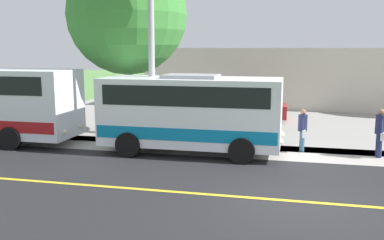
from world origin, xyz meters
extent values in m
plane|color=#548442|center=(0.00, 0.00, 0.00)|extent=(120.00, 120.00, 0.00)
cube|color=black|center=(0.00, 0.00, 0.00)|extent=(8.00, 100.00, 0.01)
cube|color=#9E9991|center=(-5.20, 0.00, 0.00)|extent=(2.40, 100.00, 0.01)
cube|color=gray|center=(-12.40, 3.00, 0.00)|extent=(14.00, 36.00, 0.01)
cube|color=gold|center=(0.00, 0.00, 0.01)|extent=(0.16, 100.00, 0.00)
cube|color=white|center=(-4.54, -3.78, 1.56)|extent=(2.48, 6.54, 2.43)
cube|color=#0C72A5|center=(-4.54, -3.78, 0.90)|extent=(2.52, 6.41, 0.44)
cube|color=black|center=(-4.54, -3.78, 2.23)|extent=(2.52, 5.89, 0.70)
cube|color=gray|center=(-4.54, -3.78, 2.84)|extent=(1.49, 1.96, 0.12)
cylinder|color=black|center=(-5.78, -1.75, 0.45)|extent=(0.25, 0.90, 0.90)
cylinder|color=black|center=(-3.30, -1.75, 0.45)|extent=(0.25, 0.90, 0.90)
cylinder|color=black|center=(-5.78, -5.80, 0.45)|extent=(0.25, 0.90, 0.90)
cylinder|color=black|center=(-3.30, -5.80, 0.45)|extent=(0.25, 0.90, 0.90)
sphere|color=#F2EACC|center=(-5.22, -0.49, 0.70)|extent=(0.20, 0.20, 0.20)
sphere|color=#F2EACC|center=(-3.86, -0.49, 0.70)|extent=(0.20, 0.20, 0.20)
cylinder|color=black|center=(-5.62, -10.58, 0.45)|extent=(0.25, 0.90, 0.90)
cylinder|color=black|center=(-3.30, -10.58, 0.45)|extent=(0.25, 0.90, 0.90)
sphere|color=#F2EACC|center=(-5.10, -8.58, 0.70)|extent=(0.20, 0.20, 0.20)
sphere|color=#F2EACC|center=(-3.82, -8.58, 0.70)|extent=(0.20, 0.20, 0.20)
cylinder|color=#1E2347|center=(-5.43, 2.92, 0.42)|extent=(0.18, 0.18, 0.85)
cylinder|color=#1E2347|center=(-5.23, 2.92, 0.42)|extent=(0.18, 0.18, 0.85)
cylinder|color=#1E2347|center=(-5.33, 2.92, 1.18)|extent=(0.34, 0.34, 0.67)
sphere|color=#8C664C|center=(-5.33, 2.92, 1.63)|extent=(0.23, 0.23, 0.23)
cylinder|color=#1E2347|center=(-5.52, 2.92, 1.21)|extent=(0.28, 0.10, 0.60)
cube|color=beige|center=(-5.59, 2.97, 0.79)|extent=(0.20, 0.12, 0.28)
cylinder|color=#1E2347|center=(-5.15, 2.92, 1.21)|extent=(0.28, 0.10, 0.60)
cube|color=white|center=(-5.07, 2.97, 0.79)|extent=(0.20, 0.12, 0.28)
cylinder|color=#335972|center=(-5.75, 0.27, 0.39)|extent=(0.18, 0.18, 0.78)
cylinder|color=#335972|center=(-5.55, 0.27, 0.39)|extent=(0.18, 0.18, 0.78)
cylinder|color=#1E2347|center=(-5.65, 0.27, 1.08)|extent=(0.34, 0.34, 0.61)
sphere|color=#8C664C|center=(-5.65, 0.27, 1.50)|extent=(0.21, 0.21, 0.21)
cylinder|color=#1E2347|center=(-5.83, 0.27, 1.11)|extent=(0.27, 0.10, 0.56)
cube|color=beige|center=(-5.91, 0.32, 0.71)|extent=(0.20, 0.12, 0.28)
cylinder|color=#1E2347|center=(-5.47, 0.27, 1.11)|extent=(0.27, 0.10, 0.56)
cube|color=white|center=(-5.39, 0.32, 0.71)|extent=(0.20, 0.12, 0.28)
cylinder|color=#9E9EA3|center=(-5.00, -5.43, 4.41)|extent=(0.24, 0.24, 8.81)
cube|color=#A51E1E|center=(-12.35, -2.62, 0.53)|extent=(2.00, 4.48, 0.70)
cube|color=black|center=(-12.36, -2.42, 1.17)|extent=(1.64, 2.49, 0.57)
cylinder|color=black|center=(-11.39, -3.94, 0.32)|extent=(0.25, 0.65, 0.64)
cylinder|color=black|center=(-13.19, -4.02, 0.32)|extent=(0.25, 0.65, 0.64)
cylinder|color=black|center=(-11.51, -1.22, 0.32)|extent=(0.25, 0.65, 0.64)
cylinder|color=black|center=(-13.31, -1.30, 0.32)|extent=(0.25, 0.65, 0.64)
cylinder|color=brown|center=(-7.40, -7.32, 1.66)|extent=(0.36, 0.36, 3.33)
sphere|color=#387A33|center=(-7.40, -7.32, 5.29)|extent=(5.23, 5.23, 5.23)
cube|color=beige|center=(-21.40, 0.20, 1.93)|extent=(10.00, 19.91, 3.86)
camera|label=1|loc=(10.78, -0.19, 3.85)|focal=40.29mm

